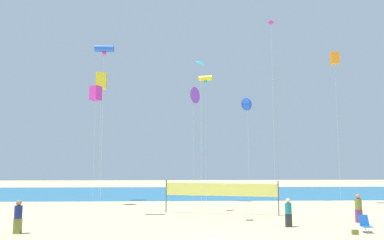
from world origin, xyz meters
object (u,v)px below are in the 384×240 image
kite_magenta_box (96,93)px  beachgoer_navy_shirt (18,216)px  beachgoer_teal_shirt (288,212)px  kite_cyan_diamond (201,64)px  volleyball_net (220,191)px  beach_handbag (355,232)px  folding_beach_chair (365,223)px  kite_orange_box (334,59)px  kite_blue_tube (104,49)px  kite_yellow_tube (206,79)px  kite_magenta_diamond (271,30)px  kite_blue_delta (248,104)px  kite_yellow_box (101,81)px  beachgoer_olive_shirt (358,207)px  kite_violet_delta (193,96)px

kite_magenta_box → beachgoer_navy_shirt: bearing=-94.6°
beachgoer_teal_shirt → kite_cyan_diamond: 10.52m
volleyball_net → beach_handbag: 10.04m
folding_beach_chair → kite_orange_box: 18.70m
kite_blue_tube → kite_yellow_tube: bearing=48.0°
folding_beach_chair → kite_blue_tube: (-15.32, 6.29, 11.29)m
beach_handbag → kite_cyan_diamond: bearing=151.1°
folding_beach_chair → volleyball_net: 10.07m
beachgoer_navy_shirt → kite_yellow_tube: size_ratio=0.14×
kite_magenta_diamond → kite_magenta_box: bearing=-173.4°
kite_cyan_diamond → kite_magenta_box: bearing=133.5°
kite_blue_delta → kite_cyan_diamond: 14.14m
beachgoer_navy_shirt → volleyball_net: volleyball_net is taller
beach_handbag → kite_yellow_box: (-16.71, 17.09, 11.52)m
beach_handbag → beachgoer_navy_shirt: bearing=177.1°
beach_handbag → kite_orange_box: kite_orange_box is taller
beachgoer_olive_shirt → volleyball_net: (-8.11, 4.09, 0.71)m
beachgoer_olive_shirt → beachgoer_navy_shirt: bearing=-108.4°
beachgoer_navy_shirt → kite_orange_box: kite_orange_box is taller
beachgoer_teal_shirt → kite_orange_box: kite_orange_box is taller
beachgoer_navy_shirt → kite_magenta_diamond: (17.32, 14.50, 15.50)m
beachgoer_navy_shirt → volleyball_net: 13.40m
beachgoer_teal_shirt → kite_magenta_box: size_ratio=0.16×
beach_handbag → kite_magenta_box: 23.34m
beachgoer_teal_shirt → beach_handbag: size_ratio=5.14×
beachgoer_olive_shirt → kite_violet_delta: bearing=-145.7°
beachgoer_olive_shirt → beachgoer_navy_shirt: size_ratio=1.01×
kite_magenta_box → kite_yellow_box: bearing=94.4°
volleyball_net → beach_handbag: bearing=-52.5°
kite_magenta_diamond → kite_yellow_tube: kite_magenta_diamond is taller
kite_cyan_diamond → kite_violet_delta: bearing=93.7°
folding_beach_chair → kite_blue_tube: size_ratio=0.07×
beachgoer_navy_shirt → kite_orange_box: (22.69, 12.77, 12.25)m
beachgoer_teal_shirt → kite_magenta_diamond: size_ratio=0.09×
beach_handbag → beachgoer_teal_shirt: bearing=138.7°
folding_beach_chair → beach_handbag: folding_beach_chair is taller
beachgoer_olive_shirt → beachgoer_navy_shirt: 19.73m
beachgoer_navy_shirt → kite_magenta_diamond: size_ratio=0.10×
kite_violet_delta → kite_cyan_diamond: (0.33, -5.10, 1.15)m
volleyball_net → kite_magenta_diamond: (5.91, 7.50, 14.79)m
volleyball_net → kite_violet_delta: size_ratio=0.84×
beachgoer_olive_shirt → beachgoer_navy_shirt: (-19.52, -2.91, -0.01)m
folding_beach_chair → volleyball_net: volleyball_net is taller
kite_cyan_diamond → kite_magenta_box: 12.80m
kite_violet_delta → kite_magenta_box: kite_magenta_box is taller
beachgoer_olive_shirt → kite_magenta_box: bearing=-144.6°
kite_violet_delta → volleyball_net: bearing=-36.6°
beach_handbag → kite_magenta_diamond: 22.41m
kite_blue_tube → kite_yellow_tube: (7.94, 8.83, -0.10)m
beachgoer_olive_shirt → beachgoer_teal_shirt: 5.00m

